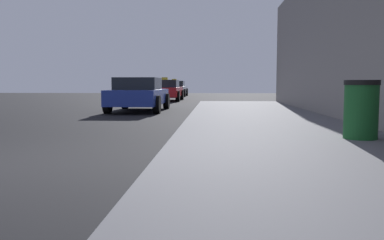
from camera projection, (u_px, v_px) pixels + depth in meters
sidewalk at (321, 165)px, 4.83m from camera, size 4.00×32.00×0.15m
trash_bin at (361, 109)px, 6.57m from camera, size 0.56×0.56×0.95m
car_blue at (139, 94)px, 15.42m from camera, size 1.97×4.32×1.27m
car_red at (165, 90)px, 24.75m from camera, size 2.03×4.42×1.43m
car_silver at (174, 88)px, 33.32m from camera, size 2.02×4.26×1.43m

